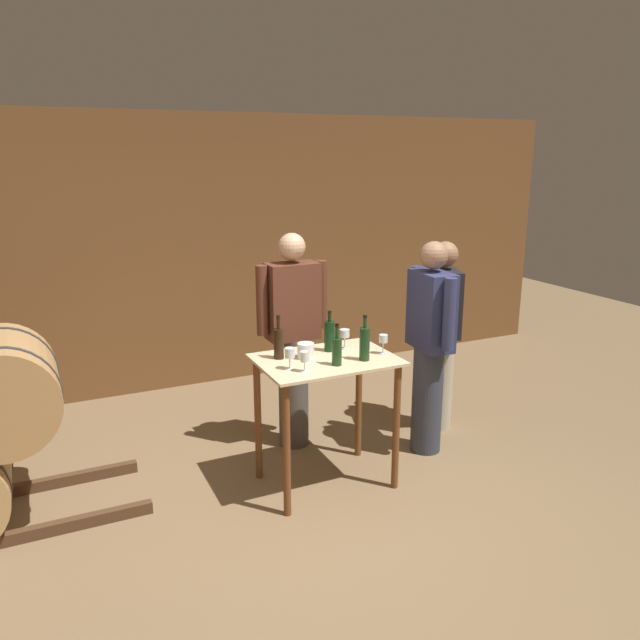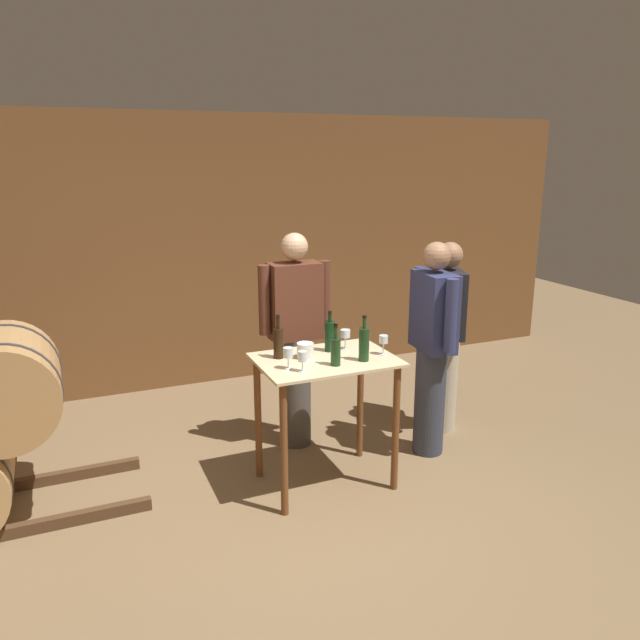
# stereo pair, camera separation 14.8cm
# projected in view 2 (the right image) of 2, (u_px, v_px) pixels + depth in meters

# --- Properties ---
(ground_plane) EXTENTS (14.00, 14.00, 0.00)m
(ground_plane) POSITION_uv_depth(u_px,v_px,m) (327.00, 531.00, 3.95)
(ground_plane) COLOR brown
(back_wall) EXTENTS (8.40, 0.05, 2.70)m
(back_wall) POSITION_uv_depth(u_px,v_px,m) (208.00, 253.00, 6.23)
(back_wall) COLOR brown
(back_wall) RESTS_ON ground_plane
(tasting_table) EXTENTS (0.95, 0.67, 0.95)m
(tasting_table) POSITION_uv_depth(u_px,v_px,m) (326.00, 387.00, 4.35)
(tasting_table) COLOR beige
(tasting_table) RESTS_ON ground_plane
(wine_bottle_far_left) EXTENTS (0.07, 0.07, 0.31)m
(wine_bottle_far_left) POSITION_uv_depth(u_px,v_px,m) (278.00, 342.00, 4.27)
(wine_bottle_far_left) COLOR black
(wine_bottle_far_left) RESTS_ON tasting_table
(wine_bottle_left) EXTENTS (0.07, 0.07, 0.28)m
(wine_bottle_left) POSITION_uv_depth(u_px,v_px,m) (336.00, 350.00, 4.13)
(wine_bottle_left) COLOR #193819
(wine_bottle_left) RESTS_ON tasting_table
(wine_bottle_center) EXTENTS (0.07, 0.07, 0.30)m
(wine_bottle_center) POSITION_uv_depth(u_px,v_px,m) (330.00, 335.00, 4.42)
(wine_bottle_center) COLOR black
(wine_bottle_center) RESTS_ON tasting_table
(wine_bottle_right) EXTENTS (0.07, 0.07, 0.32)m
(wine_bottle_right) POSITION_uv_depth(u_px,v_px,m) (364.00, 343.00, 4.22)
(wine_bottle_right) COLOR #193819
(wine_bottle_right) RESTS_ON tasting_table
(wine_glass_near_left) EXTENTS (0.07, 0.07, 0.15)m
(wine_glass_near_left) POSITION_uv_depth(u_px,v_px,m) (288.00, 353.00, 4.06)
(wine_glass_near_left) COLOR silver
(wine_glass_near_left) RESTS_ON tasting_table
(wine_glass_near_center) EXTENTS (0.06, 0.06, 0.14)m
(wine_glass_near_center) POSITION_uv_depth(u_px,v_px,m) (302.00, 357.00, 4.01)
(wine_glass_near_center) COLOR silver
(wine_glass_near_center) RESTS_ON tasting_table
(wine_glass_near_right) EXTENTS (0.07, 0.07, 0.14)m
(wine_glass_near_right) POSITION_uv_depth(u_px,v_px,m) (345.00, 334.00, 4.47)
(wine_glass_near_right) COLOR silver
(wine_glass_near_right) RESTS_ON tasting_table
(wine_glass_far_side) EXTENTS (0.06, 0.06, 0.14)m
(wine_glass_far_side) POSITION_uv_depth(u_px,v_px,m) (384.00, 340.00, 4.35)
(wine_glass_far_side) COLOR silver
(wine_glass_far_side) RESTS_ON tasting_table
(ice_bucket) EXTENTS (0.12, 0.12, 0.11)m
(ice_bucket) POSITION_uv_depth(u_px,v_px,m) (305.00, 351.00, 4.29)
(ice_bucket) COLOR white
(ice_bucket) RESTS_ON tasting_table
(person_host) EXTENTS (0.25, 0.59, 1.69)m
(person_host) POSITION_uv_depth(u_px,v_px,m) (432.00, 345.00, 4.78)
(person_host) COLOR #333847
(person_host) RESTS_ON ground_plane
(person_visitor_with_scarf) EXTENTS (0.34, 0.56, 1.63)m
(person_visitor_with_scarf) POSITION_uv_depth(u_px,v_px,m) (446.00, 334.00, 5.20)
(person_visitor_with_scarf) COLOR #B7AD93
(person_visitor_with_scarf) RESTS_ON ground_plane
(person_visitor_bearded) EXTENTS (0.59, 0.24, 1.74)m
(person_visitor_bearded) POSITION_uv_depth(u_px,v_px,m) (295.00, 336.00, 4.91)
(person_visitor_bearded) COLOR #4C4742
(person_visitor_bearded) RESTS_ON ground_plane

